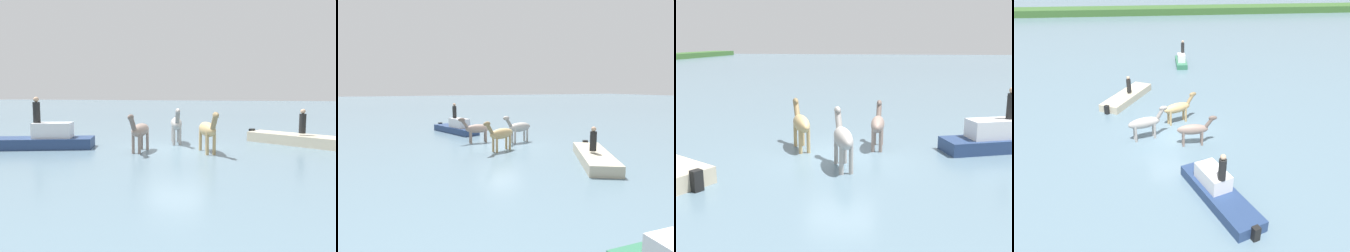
% 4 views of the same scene
% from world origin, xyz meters
% --- Properties ---
extents(ground_plane, '(219.24, 219.24, 0.00)m').
position_xyz_m(ground_plane, '(0.00, 0.00, 0.00)').
color(ground_plane, slate).
extents(horse_rear_stallion, '(2.19, 0.52, 1.71)m').
position_xyz_m(horse_rear_stallion, '(1.20, -1.27, 0.94)').
color(horse_rear_stallion, gray).
rests_on(horse_rear_stallion, ground_plane).
extents(horse_dark_mare, '(2.36, 1.08, 1.84)m').
position_xyz_m(horse_dark_mare, '(-1.41, -0.30, 1.02)').
color(horse_dark_mare, '#9E9993').
rests_on(horse_dark_mare, ground_plane).
extents(horse_mid_herd, '(2.27, 1.30, 1.81)m').
position_xyz_m(horse_mid_herd, '(0.64, 1.59, 1.00)').
color(horse_mid_herd, tan).
rests_on(horse_mid_herd, ground_plane).
extents(boat_tender_starboard, '(3.65, 5.11, 0.75)m').
position_xyz_m(boat_tender_starboard, '(-2.72, 5.66, 0.18)').
color(boat_tender_starboard, '#B7AD93').
rests_on(boat_tender_starboard, ground_plane).
extents(boat_dinghy_port, '(2.85, 4.94, 1.34)m').
position_xyz_m(boat_dinghy_port, '(1.55, -5.93, 0.32)').
color(boat_dinghy_port, navy).
rests_on(boat_dinghy_port, ground_plane).
extents(person_watcher_seated, '(0.32, 0.32, 1.19)m').
position_xyz_m(person_watcher_seated, '(-2.53, 5.76, 1.15)').
color(person_watcher_seated, black).
rests_on(person_watcher_seated, boat_tender_starboard).
extents(person_helmsman_aft, '(0.32, 0.32, 1.19)m').
position_xyz_m(person_helmsman_aft, '(1.60, -6.18, 1.74)').
color(person_helmsman_aft, black).
rests_on(person_helmsman_aft, boat_dinghy_port).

